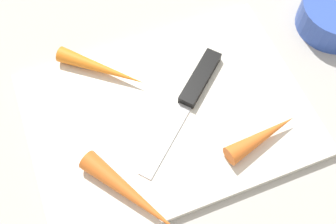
{
  "coord_description": "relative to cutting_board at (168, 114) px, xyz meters",
  "views": [
    {
      "loc": [
        -0.09,
        -0.23,
        0.48
      ],
      "look_at": [
        0.0,
        0.0,
        0.01
      ],
      "focal_mm": 43.0,
      "sensor_mm": 36.0,
      "label": 1
    }
  ],
  "objects": [
    {
      "name": "knife",
      "position": [
        0.05,
        0.02,
        0.01
      ],
      "size": [
        0.16,
        0.15,
        0.01
      ],
      "rotation": [
        0.0,
        0.0,
        3.86
      ],
      "color": "#B7B7BC",
      "rests_on": "cutting_board"
    },
    {
      "name": "carrot_medium",
      "position": [
        -0.06,
        0.09,
        0.02
      ],
      "size": [
        0.11,
        0.1,
        0.02
      ],
      "primitive_type": "cone",
      "rotation": [
        0.0,
        1.57,
        5.53
      ],
      "color": "orange",
      "rests_on": "cutting_board"
    },
    {
      "name": "carrot_shortest",
      "position": [
        0.09,
        -0.08,
        0.02
      ],
      "size": [
        0.1,
        0.04,
        0.02
      ],
      "primitive_type": "cone",
      "rotation": [
        0.0,
        1.57,
        0.18
      ],
      "color": "orange",
      "rests_on": "cutting_board"
    },
    {
      "name": "ground_plane",
      "position": [
        0.0,
        0.0,
        -0.01
      ],
      "size": [
        1.4,
        1.4,
        0.0
      ],
      "primitive_type": "plane",
      "color": "#ADA8A0"
    },
    {
      "name": "cutting_board",
      "position": [
        0.0,
        0.0,
        0.0
      ],
      "size": [
        0.36,
        0.26,
        0.01
      ],
      "primitive_type": "cube",
      "color": "silver",
      "rests_on": "ground_plane"
    },
    {
      "name": "carrot_longest",
      "position": [
        -0.08,
        -0.09,
        0.02
      ],
      "size": [
        0.09,
        0.13,
        0.03
      ],
      "primitive_type": "cone",
      "rotation": [
        0.0,
        1.57,
        5.25
      ],
      "color": "orange",
      "rests_on": "cutting_board"
    }
  ]
}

